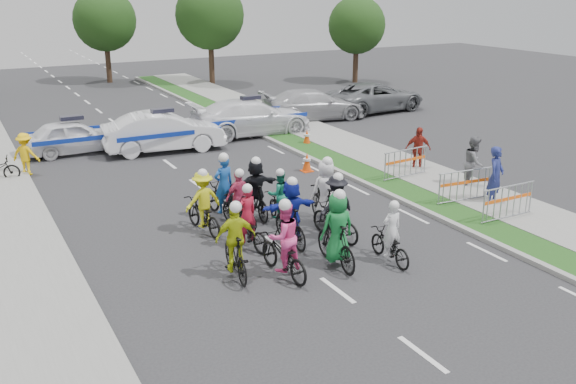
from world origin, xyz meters
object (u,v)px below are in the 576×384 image
rider_2 (283,248)px  police_car_1 (164,132)px  rider_12 (224,196)px  barrier_0 (508,204)px  police_car_0 (74,137)px  tree_1 (210,15)px  rider_8 (279,203)px  barrier_2 (405,165)px  tree_4 (105,20)px  rider_1 (337,237)px  rider_10 (203,208)px  rider_6 (247,226)px  marshal_hiviz (26,154)px  rider_4 (336,213)px  cone_0 (307,162)px  rider_3 (235,248)px  rider_9 (239,205)px  rider_0 (390,242)px  cone_1 (307,137)px  rider_5 (291,216)px  police_car_2 (251,117)px  barrier_1 (464,187)px  civilian_suv (375,97)px  spectator_0 (496,176)px  rider_7 (325,199)px  tree_2 (357,25)px  spectator_2 (418,149)px  rider_11 (255,192)px  spectator_1 (474,162)px

rider_2 → police_car_1: size_ratio=0.40×
rider_12 → barrier_0: bearing=140.7°
rider_2 → police_car_0: rider_2 is taller
tree_1 → rider_8: bearing=-107.8°
barrier_2 → tree_4: size_ratio=0.32×
rider_1 → rider_10: 4.21m
rider_6 → marshal_hiviz: bearing=-77.6°
rider_4 → cone_0: size_ratio=2.78×
rider_3 → rider_9: bearing=-107.6°
rider_10 → rider_0: bearing=122.5°
rider_1 → cone_1: (5.46, 10.95, -0.44)m
rider_5 → police_car_2: 12.99m
rider_9 → police_car_2: (5.24, 10.38, 0.13)m
rider_1 → barrier_1: bearing=-157.4°
rider_4 → civilian_suv: rider_4 is taller
rider_0 → barrier_1: (4.72, 2.44, 0.01)m
rider_8 → marshal_hiviz: (-5.80, 8.66, 0.15)m
tree_4 → rider_8: bearing=-94.2°
spectator_0 → tree_1: bearing=63.1°
barrier_1 → tree_4: (-3.70, 30.86, 3.63)m
cone_1 → rider_5: bearing=-122.2°
barrier_2 → rider_7: bearing=-153.4°
spectator_0 → barrier_1: bearing=126.0°
rider_7 → rider_6: bearing=17.7°
tree_2 → cone_0: bearing=-128.6°
rider_9 → barrier_1: size_ratio=0.89×
civilian_suv → spectator_2: spectator_2 is taller
rider_10 → tree_2: bearing=-139.2°
rider_3 → rider_9: 3.20m
rider_11 → barrier_0: (6.30, -3.79, -0.24)m
rider_11 → cone_1: (5.74, 6.93, -0.46)m
tree_2 → marshal_hiviz: bearing=-150.7°
rider_11 → barrier_2: rider_11 is taller
rider_8 → spectator_1: bearing=-173.0°
rider_6 → rider_1: bearing=113.8°
barrier_0 → tree_4: size_ratio=0.32×
tree_1 → police_car_1: bearing=-118.1°
marshal_hiviz → barrier_1: size_ratio=0.77×
rider_6 → tree_2: size_ratio=0.32×
rider_3 → barrier_0: rider_3 is taller
rider_3 → cone_0: (5.93, 6.92, -0.40)m
barrier_1 → barrier_2: 2.95m
barrier_0 → tree_1: (2.30, 28.64, 3.98)m
rider_4 → rider_0: bearing=92.7°
rider_1 → rider_8: (0.13, 3.30, -0.15)m
rider_3 → barrier_1: (8.44, 1.39, -0.18)m
rider_10 → marshal_hiviz: (-3.61, 8.30, 0.05)m
police_car_0 → cone_0: size_ratio=5.79×
rider_2 → rider_3: size_ratio=1.02×
rider_5 → spectator_0: (7.18, -0.18, 0.13)m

